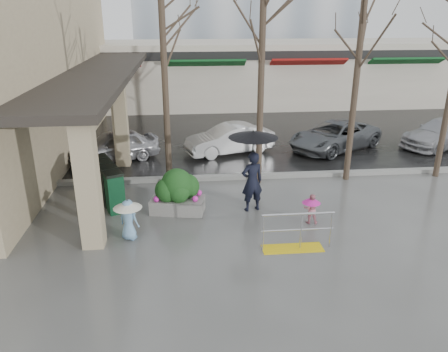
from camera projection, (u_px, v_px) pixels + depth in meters
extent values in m
plane|color=#51514F|center=(238.00, 229.00, 12.46)|extent=(120.00, 120.00, 0.00)
cube|color=black|center=(202.00, 93.00, 32.93)|extent=(120.00, 36.00, 0.01)
cube|color=gray|center=(224.00, 177.00, 16.15)|extent=(120.00, 0.30, 0.15)
cube|color=#2D2823|center=(101.00, 68.00, 18.19)|extent=(2.80, 18.00, 0.25)
cube|color=tan|center=(88.00, 184.00, 11.02)|extent=(0.55, 0.55, 3.50)
cube|color=tan|center=(120.00, 123.00, 17.07)|extent=(0.55, 0.55, 3.50)
cube|color=beige|center=(234.00, 73.00, 28.68)|extent=(34.00, 6.00, 4.00)
cube|color=maroon|center=(102.00, 67.00, 24.97)|extent=(4.50, 1.68, 0.87)
cube|color=#0F4C1E|center=(206.00, 66.00, 25.50)|extent=(4.50, 1.68, 0.87)
cube|color=maroon|center=(306.00, 64.00, 26.03)|extent=(4.50, 1.68, 0.87)
cube|color=#0F4C1E|center=(403.00, 63.00, 26.57)|extent=(4.50, 1.68, 0.87)
cube|color=black|center=(240.00, 56.00, 25.48)|extent=(34.00, 0.35, 0.50)
cube|color=yellow|center=(292.00, 248.00, 11.45)|extent=(1.60, 0.50, 0.02)
cylinder|color=silver|center=(263.00, 233.00, 11.21)|extent=(0.05, 0.05, 1.00)
cylinder|color=silver|center=(301.00, 231.00, 11.30)|extent=(0.05, 0.05, 1.00)
cylinder|color=silver|center=(331.00, 230.00, 11.37)|extent=(0.05, 0.05, 1.00)
cylinder|color=silver|center=(298.00, 214.00, 11.11)|extent=(1.90, 0.06, 0.06)
cylinder|color=silver|center=(297.00, 230.00, 11.27)|extent=(1.90, 0.04, 0.04)
cylinder|color=#382B21|center=(165.00, 90.00, 14.42)|extent=(0.22, 0.22, 6.80)
cylinder|color=#382B21|center=(261.00, 85.00, 14.67)|extent=(0.22, 0.22, 7.00)
cylinder|color=#382B21|center=(355.00, 91.00, 15.05)|extent=(0.22, 0.22, 6.50)
imported|color=black|center=(252.00, 182.00, 13.35)|extent=(0.79, 0.62, 1.90)
cylinder|color=black|center=(253.00, 151.00, 13.00)|extent=(0.02, 0.02, 1.20)
cone|color=black|center=(253.00, 134.00, 12.82)|extent=(1.49, 1.49, 0.18)
sphere|color=black|center=(253.00, 131.00, 12.78)|extent=(0.05, 0.05, 0.05)
imported|color=#CF7E8E|center=(311.00, 209.00, 12.70)|extent=(0.49, 0.41, 0.91)
cylinder|color=black|center=(311.00, 203.00, 12.64)|extent=(0.02, 0.02, 0.39)
cone|color=#D7219D|center=(312.00, 200.00, 12.61)|extent=(0.54, 0.54, 0.18)
sphere|color=black|center=(312.00, 197.00, 12.57)|extent=(0.05, 0.05, 0.05)
imported|color=#74A5CF|center=(129.00, 220.00, 11.75)|extent=(0.66, 0.58, 1.15)
cylinder|color=black|center=(128.00, 211.00, 11.66)|extent=(0.02, 0.02, 0.53)
cone|color=silver|center=(127.00, 205.00, 11.60)|extent=(0.77, 0.77, 0.18)
sphere|color=black|center=(127.00, 201.00, 11.56)|extent=(0.05, 0.05, 0.05)
cube|color=gray|center=(178.00, 205.00, 13.48)|extent=(1.74, 1.11, 0.45)
ellipsoid|color=#164215|center=(177.00, 185.00, 13.24)|extent=(0.99, 0.89, 1.04)
sphere|color=#164215|center=(167.00, 190.00, 13.17)|extent=(0.71, 0.71, 0.71)
sphere|color=#164215|center=(187.00, 186.00, 13.43)|extent=(0.75, 0.75, 0.75)
cube|color=#0D3C20|center=(115.00, 194.00, 13.34)|extent=(0.65, 0.65, 1.21)
cube|color=black|center=(113.00, 174.00, 13.11)|extent=(0.69, 0.69, 0.09)
cube|color=black|center=(110.00, 187.00, 13.84)|extent=(0.65, 0.65, 1.21)
cube|color=black|center=(108.00, 168.00, 13.60)|extent=(0.69, 0.69, 0.09)
cube|color=#0C3716|center=(105.00, 181.00, 14.34)|extent=(0.65, 0.65, 1.21)
cube|color=black|center=(103.00, 162.00, 14.10)|extent=(0.69, 0.69, 0.09)
cube|color=black|center=(101.00, 175.00, 14.83)|extent=(0.65, 0.65, 1.21)
cube|color=black|center=(99.00, 157.00, 14.60)|extent=(0.69, 0.69, 0.09)
imported|color=#B0B0B5|center=(113.00, 146.00, 17.99)|extent=(3.99, 2.78, 1.26)
imported|color=silver|center=(229.00, 139.00, 18.94)|extent=(4.05, 2.45, 1.26)
imported|color=#595D61|center=(335.00, 136.00, 19.48)|extent=(4.95, 4.17, 1.26)
imported|color=#A4A4A9|center=(443.00, 133.00, 19.91)|extent=(4.68, 3.41, 1.26)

